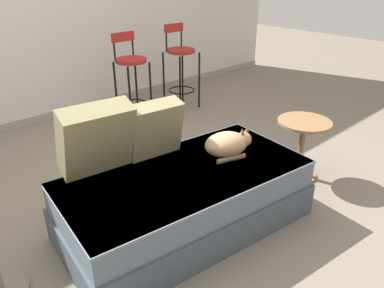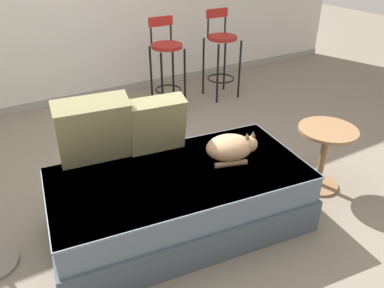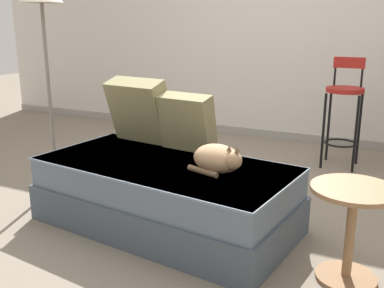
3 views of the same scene
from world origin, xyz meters
name	(u,v)px [view 3 (image 3 of 3)]	position (x,y,z in m)	size (l,w,h in m)	color
ground_plane	(192,204)	(0.00, 0.00, 0.00)	(16.00, 16.00, 0.00)	slate
wall_back_panel	(280,24)	(0.00, 2.25, 1.30)	(8.00, 0.10, 2.60)	silver
wall_baseboard_trim	(273,134)	(0.00, 2.20, 0.04)	(8.00, 0.02, 0.09)	gray
couch	(165,194)	(0.00, -0.40, 0.22)	(1.78, 1.05, 0.44)	#44505B
throw_pillow_corner	(140,110)	(-0.42, -0.02, 0.69)	(0.49, 0.35, 0.49)	#847F56
throw_pillow_middle	(187,122)	(0.00, -0.07, 0.65)	(0.41, 0.26, 0.41)	#847F56
cat	(218,159)	(0.39, -0.42, 0.53)	(0.38, 0.32, 0.20)	tan
bar_stool_near_window	(344,104)	(0.85, 1.46, 0.59)	(0.34, 0.34, 1.01)	black
side_table	(351,220)	(1.19, -0.55, 0.34)	(0.44, 0.44, 0.52)	olive
floor_lamp	(42,9)	(-1.17, -0.15, 1.42)	(0.32, 0.32, 1.68)	slate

